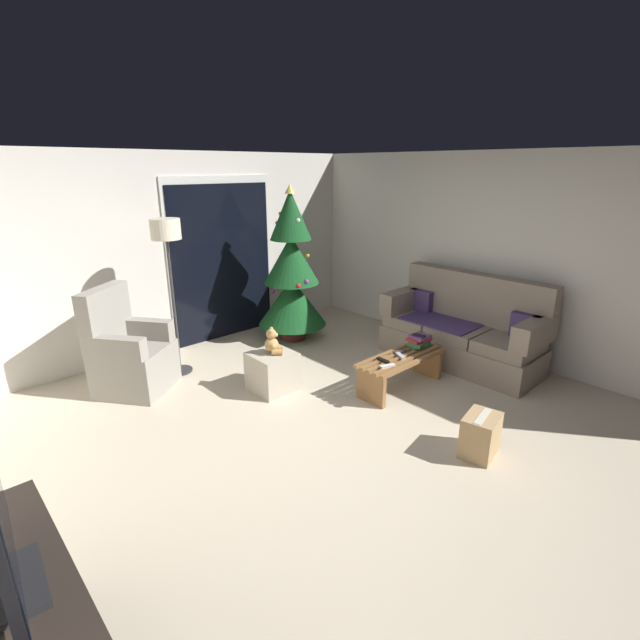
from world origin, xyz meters
The scene contains 20 objects.
ground_plane centered at (0.00, 0.00, 0.00)m, with size 7.00×7.00×0.00m, color beige.
wall_back centered at (0.00, 3.06, 1.25)m, with size 5.72×0.12×2.50m, color silver.
wall_right centered at (2.86, 0.00, 1.25)m, with size 0.12×6.00×2.50m, color silver.
patio_door_frame centered at (0.68, 2.99, 1.10)m, with size 1.60×0.02×2.20m, color silver.
patio_door_glass centered at (0.68, 2.97, 1.05)m, with size 1.50×0.02×2.10m, color black.
couch centered at (2.32, 0.19, 0.40)m, with size 0.79×1.95×1.08m.
coffee_table centered at (1.18, 0.24, 0.25)m, with size 1.10×0.40×0.38m.
remote_white centered at (0.84, 0.17, 0.39)m, with size 0.04×0.16×0.02m, color silver.
remote_black centered at (0.92, 0.29, 0.39)m, with size 0.04×0.16×0.02m, color black.
remote_silver centered at (1.15, 0.25, 0.39)m, with size 0.04×0.16×0.02m, color #ADADB2.
remote_graphite centered at (1.24, 0.32, 0.39)m, with size 0.04×0.16×0.02m, color #333338.
book_stack centered at (1.53, 0.28, 0.45)m, with size 0.29×0.21×0.14m.
cell_phone centered at (1.51, 0.28, 0.52)m, with size 0.07×0.14×0.01m, color black.
christmas_tree centered at (1.28, 2.23, 0.93)m, with size 0.94×0.94×2.10m.
armchair centered at (-0.99, 2.20, 0.40)m, with size 0.96×0.96×1.13m.
floor_lamp centered at (-0.41, 2.28, 1.51)m, with size 0.32×0.32×1.78m.
television centered at (-2.50, -0.71, 1.08)m, with size 0.23×0.84×0.61m.
ottoman centered at (0.13, 1.16, 0.21)m, with size 0.44×0.44×0.42m, color #B2A893.
teddy_bear_honey centered at (0.14, 1.16, 0.54)m, with size 0.22×0.21×0.29m.
cardboard_box_taped_mid_floor centered at (0.69, -0.97, 0.18)m, with size 0.39×0.32×0.36m.
Camera 1 is at (-2.55, -2.51, 2.31)m, focal length 25.76 mm.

